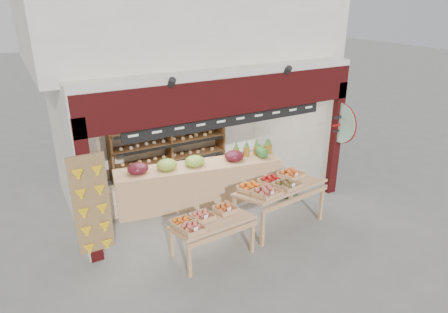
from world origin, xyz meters
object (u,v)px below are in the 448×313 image
Objects in this scene: back_shelving at (168,129)px; watermelon_pile at (282,187)px; cardboard_stack at (127,202)px; mid_counter at (199,182)px; display_table_right at (276,186)px; refrigerator at (82,157)px; display_table_left at (206,221)px.

back_shelving reaches higher than watermelon_pile.
cardboard_stack is 1.63m from mid_counter.
back_shelving is 1.68× the size of display_table_right.
refrigerator is 1.95× the size of cardboard_stack.
watermelon_pile is at bearing -15.24° from cardboard_stack.
mid_counter reaches higher than display_table_right.
back_shelving reaches higher than cardboard_stack.
cardboard_stack is 0.25× the size of mid_counter.
back_shelving is 3.66m from display_table_right.
refrigerator is 0.50× the size of mid_counter.
display_table_left is at bearing -69.64° from cardboard_stack.
refrigerator is at bearing 142.77° from mid_counter.
display_table_right is 1.50m from watermelon_pile.
back_shelving is 4.07× the size of watermelon_pile.
mid_counter is (2.18, -1.66, -0.43)m from refrigerator.
cardboard_stack is at bearing 142.65° from display_table_right.
watermelon_pile is (4.06, -2.25, -0.74)m from refrigerator.
cardboard_stack is at bearing 110.36° from display_table_left.
back_shelving is at bearing 88.40° from mid_counter.
mid_counter is at bearing 162.55° from watermelon_pile.
back_shelving reaches higher than refrigerator.
cardboard_stack is at bearing -135.29° from back_shelving.
display_table_right reaches higher than watermelon_pile.
refrigerator is 2.44× the size of watermelon_pile.
cardboard_stack is 2.39m from display_table_left.
display_table_right is at bearing -133.07° from watermelon_pile.
back_shelving is 3.28m from watermelon_pile.
refrigerator reaches higher than mid_counter.
display_table_right is at bearing -48.11° from refrigerator.
mid_counter reaches higher than cardboard_stack.
cardboard_stack is 0.52× the size of display_table_right.
display_table_right reaches higher than display_table_left.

